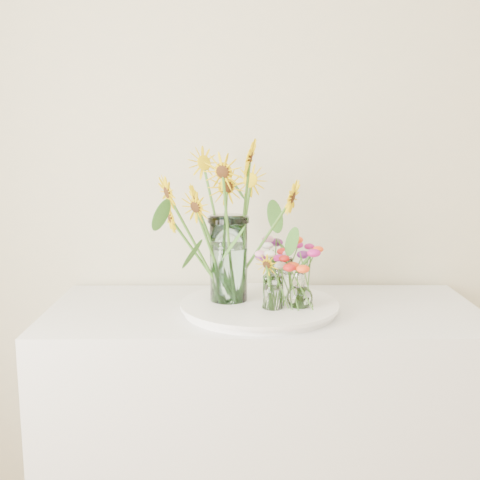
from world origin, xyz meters
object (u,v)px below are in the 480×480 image
Objects in this scene: counter at (263,436)px; small_vase_c at (281,278)px; mason_jar at (229,259)px; small_vase_b at (300,290)px; tray at (259,308)px; small_vase_a at (273,293)px.

small_vase_c is (0.06, 0.05, 0.54)m from counter.
small_vase_b is (0.22, -0.08, -0.08)m from mason_jar.
mason_jar is at bearing -176.48° from counter.
small_vase_c is (-0.05, 0.13, 0.01)m from small_vase_b.
small_vase_c is at bearing 48.66° from tray.
tray is 1.71× the size of mason_jar.
counter is 11.82× the size of small_vase_b.
mason_jar is 2.62× the size of small_vase_a.
small_vase_b reaches higher than small_vase_a.
tray is 4.48× the size of small_vase_a.
small_vase_a is 0.82× the size of small_vase_c.
small_vase_c is (0.07, 0.08, 0.08)m from tray.
small_vase_a is (0.04, -0.06, 0.07)m from tray.
small_vase_c reaches higher than tray.
mason_jar reaches higher than counter.
mason_jar is at bearing 145.31° from small_vase_a.
small_vase_b is (0.12, -0.05, 0.07)m from tray.
small_vase_b is 0.14m from small_vase_c.
mason_jar is 0.20m from small_vase_c.
small_vase_a is (0.02, -0.10, 0.53)m from counter.
small_vase_a is at bearing -34.69° from mason_jar.
small_vase_b is at bearing 10.88° from small_vase_a.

